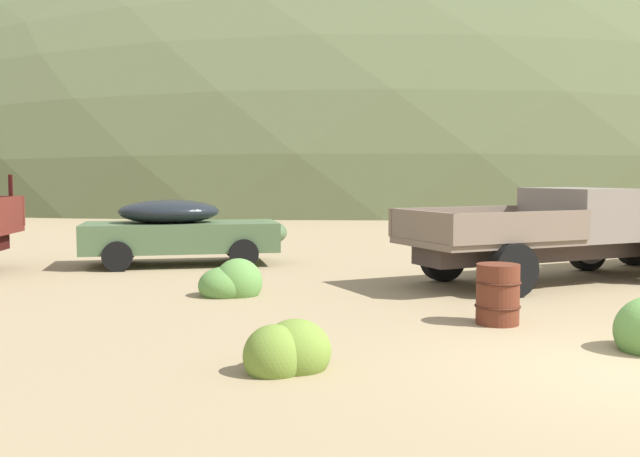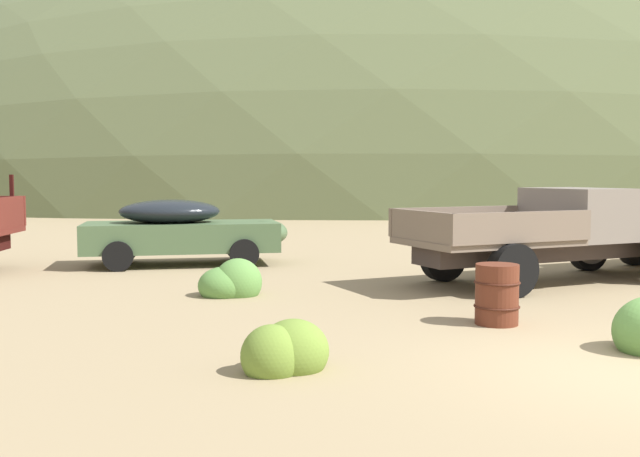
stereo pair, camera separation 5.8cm
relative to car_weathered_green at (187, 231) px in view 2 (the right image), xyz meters
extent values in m
ellipsoid|color=#56603D|center=(25.72, 44.82, -0.82)|extent=(106.70, 63.09, 44.36)
cube|color=maroon|center=(-3.95, -0.58, 0.49)|extent=(0.37, 2.17, 0.70)
cube|color=black|center=(-4.04, 0.53, 1.09)|extent=(0.09, 0.09, 0.50)
cube|color=#47603D|center=(-0.14, 0.00, -0.14)|extent=(4.55, 1.86, 0.68)
ellipsoid|color=black|center=(-0.41, 0.00, 0.46)|extent=(2.37, 1.63, 0.57)
ellipsoid|color=#47603D|center=(1.91, 0.00, -0.07)|extent=(1.00, 1.48, 0.61)
cylinder|color=black|center=(1.27, -0.93, -0.48)|extent=(0.68, 0.20, 0.68)
cylinder|color=black|center=(1.27, 0.93, -0.48)|extent=(0.68, 0.20, 0.68)
cylinder|color=black|center=(-1.55, -0.93, -0.48)|extent=(0.68, 0.20, 0.68)
cylinder|color=black|center=(-1.54, 0.93, -0.48)|extent=(0.68, 0.20, 0.68)
cube|color=#3D322D|center=(7.20, -4.27, -0.16)|extent=(6.14, 2.37, 0.36)
cube|color=slate|center=(9.37, -3.75, 0.30)|extent=(2.27, 2.12, 0.55)
cylinder|color=slate|center=(8.89, -2.81, -0.06)|extent=(1.21, 0.46, 1.20)
cube|color=slate|center=(7.76, -4.14, 0.55)|extent=(1.83, 2.25, 1.05)
cube|color=black|center=(8.37, -3.99, 0.76)|extent=(0.44, 1.64, 0.59)
cube|color=#746354|center=(5.58, -4.66, 0.08)|extent=(3.47, 2.73, 0.12)
cube|color=#746354|center=(5.82, -5.67, 0.42)|extent=(3.01, 0.82, 0.55)
cube|color=#746354|center=(5.34, -3.66, 0.42)|extent=(3.01, 0.82, 0.55)
cube|color=#746354|center=(4.15, -5.01, 0.42)|extent=(0.58, 2.03, 0.55)
cylinder|color=black|center=(8.87, -2.76, -0.34)|extent=(1.00, 0.50, 0.96)
cylinder|color=black|center=(5.58, -5.77, -0.34)|extent=(1.00, 0.50, 0.96)
cylinder|color=black|center=(5.08, -3.68, -0.34)|extent=(1.00, 0.50, 0.96)
cube|color=#B5882D|center=(9.68, -3.38, 0.49)|extent=(0.57, 1.92, 0.70)
cylinder|color=black|center=(10.49, -2.12, -0.34)|extent=(1.00, 0.51, 0.96)
cylinder|color=#5B2819|center=(4.33, -7.84, -0.38)|extent=(0.62, 0.62, 0.88)
torus|color=#401C11|center=(4.33, -7.84, -0.20)|extent=(0.67, 0.67, 0.03)
torus|color=#401C11|center=(4.33, -7.84, -0.55)|extent=(0.67, 0.67, 0.03)
ellipsoid|color=#5B8E42|center=(0.84, -4.63, -0.58)|extent=(0.87, 0.78, 0.86)
ellipsoid|color=#5B8E42|center=(0.59, -4.62, -0.63)|extent=(0.94, 0.85, 0.67)
ellipsoid|color=#5B8E42|center=(0.68, -4.68, -0.64)|extent=(0.68, 0.62, 0.66)
ellipsoid|color=olive|center=(0.80, -9.79, -0.63)|extent=(0.69, 0.62, 0.70)
ellipsoid|color=olive|center=(1.06, -9.67, -0.62)|extent=(0.81, 0.73, 0.73)
camera|label=1|loc=(-0.22, -17.55, 1.38)|focal=40.69mm
camera|label=2|loc=(-0.16, -17.56, 1.38)|focal=40.69mm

